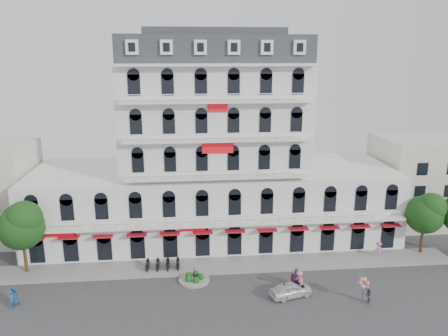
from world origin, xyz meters
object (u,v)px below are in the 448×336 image
rider_east (296,278)px  rider_center (299,281)px  balloon_vendor (366,291)px  parked_car (291,290)px

rider_east → rider_center: 1.07m
balloon_vendor → rider_center: bearing=156.2°
rider_east → parked_car: bearing=135.1°
parked_car → balloon_vendor: bearing=-120.8°
rider_center → balloon_vendor: balloon_vendor is taller
parked_car → rider_center: (1.03, 0.72, 0.48)m
parked_car → rider_east: rider_east is taller
parked_car → rider_east: bearing=-45.1°
rider_east → balloon_vendor: 6.85m
rider_east → balloon_vendor: bearing=-137.2°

